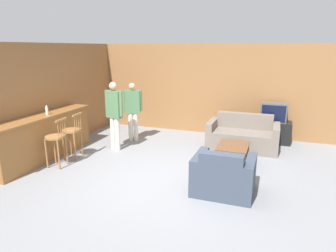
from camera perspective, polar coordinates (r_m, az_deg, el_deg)
The scene contains 14 objects.
ground_plane at distance 5.91m, azimuth -2.02°, elevation -10.21°, with size 24.00×24.00×0.00m, color gray.
wall_back at distance 8.92m, azimuth 6.74°, elevation 6.96°, with size 9.40×0.08×2.60m.
wall_left at distance 8.25m, azimuth -19.54°, elevation 5.58°, with size 0.08×8.64×2.60m.
bar_counter at distance 7.35m, azimuth -22.58°, elevation -1.98°, with size 0.55×2.81×1.03m.
bar_chair_near at distance 6.78m, azimuth -20.55°, elevation -2.57°, with size 0.46×0.46×1.06m.
bar_chair_mid at distance 7.19m, azimuth -17.77°, elevation -1.38°, with size 0.45×0.45×1.06m.
couch_far at distance 7.82m, azimuth 14.05°, elevation -1.92°, with size 1.73×0.91×0.85m.
armchair_near at distance 5.39m, azimuth 10.49°, elevation -9.39°, with size 1.04×0.86×0.83m.
coffee_table at distance 6.67m, azimuth 12.27°, elevation -4.18°, with size 0.64×0.86×0.44m.
tv_unit at distance 8.54m, azimuth 19.18°, elevation -1.05°, with size 0.97×0.50×0.58m.
tv at distance 8.41m, azimuth 19.49°, elevation 2.50°, with size 0.66×0.42×0.50m.
bottle at distance 7.23m, azimuth -22.09°, elevation 2.90°, with size 0.06×0.06×0.25m.
person_by_window at distance 8.14m, azimuth -6.75°, elevation 3.36°, with size 0.48×0.30×1.58m.
person_by_counter at distance 7.41m, azimuth -10.23°, elevation 2.66°, with size 0.51×0.23×1.70m.
Camera 1 is at (2.02, -4.96, 2.50)m, focal length 32.00 mm.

